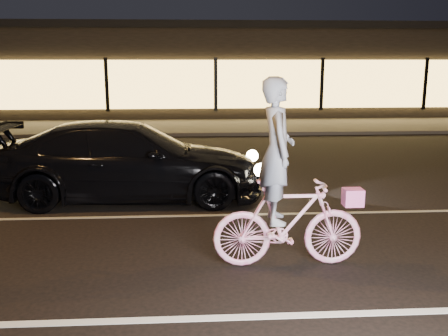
{
  "coord_description": "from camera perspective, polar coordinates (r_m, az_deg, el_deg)",
  "views": [
    {
      "loc": [
        -0.96,
        -6.25,
        2.66
      ],
      "look_at": [
        -0.53,
        0.6,
        1.15
      ],
      "focal_mm": 40.0,
      "sensor_mm": 36.0,
      "label": 1
    }
  ],
  "objects": [
    {
      "name": "ground",
      "position": [
        6.86,
        4.83,
        -10.44
      ],
      "size": [
        90.0,
        90.0,
        0.0
      ],
      "primitive_type": "plane",
      "color": "black",
      "rests_on": "ground"
    },
    {
      "name": "lane_stripe_near",
      "position": [
        5.52,
        7.16,
        -16.41
      ],
      "size": [
        60.0,
        0.12,
        0.01
      ],
      "primitive_type": "cube",
      "color": "silver",
      "rests_on": "ground"
    },
    {
      "name": "lane_stripe_far",
      "position": [
        8.72,
        2.93,
        -5.33
      ],
      "size": [
        60.0,
        0.1,
        0.01
      ],
      "primitive_type": "cube",
      "color": "gray",
      "rests_on": "ground"
    },
    {
      "name": "sidewalk",
      "position": [
        19.45,
        -0.7,
        4.73
      ],
      "size": [
        30.0,
        4.0,
        0.12
      ],
      "primitive_type": "cube",
      "color": "#383533",
      "rests_on": "ground"
    },
    {
      "name": "storefront",
      "position": [
        25.24,
        -1.4,
        11.24
      ],
      "size": [
        25.4,
        8.42,
        4.2
      ],
      "color": "black",
      "rests_on": "ground"
    },
    {
      "name": "cyclist",
      "position": [
        6.43,
        7.0,
        -3.83
      ],
      "size": [
        1.94,
        0.67,
        2.45
      ],
      "rotation": [
        0.0,
        0.0,
        1.57
      ],
      "color": "#FF469A",
      "rests_on": "ground"
    },
    {
      "name": "sedan",
      "position": [
        9.73,
        -10.8,
        0.82
      ],
      "size": [
        5.15,
        2.11,
        1.48
      ],
      "rotation": [
        0.0,
        0.0,
        1.57
      ],
      "color": "black",
      "rests_on": "ground"
    }
  ]
}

